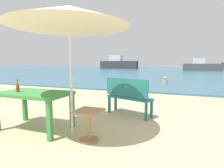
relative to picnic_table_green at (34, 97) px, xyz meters
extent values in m
plane|color=#C6B287|center=(1.06, -0.03, -0.65)|extent=(120.00, 120.00, 0.00)
cube|color=#386B84|center=(1.06, 29.97, -0.61)|extent=(120.00, 50.00, 0.08)
cube|color=#3D8C42|center=(0.00, 0.00, 0.08)|extent=(1.40, 0.80, 0.06)
cube|color=#3D8C42|center=(0.64, -0.34, -0.30)|extent=(0.08, 0.08, 0.70)
cube|color=#3D8C42|center=(-0.64, 0.34, -0.30)|extent=(0.08, 0.08, 0.70)
cube|color=#3D8C42|center=(0.64, 0.34, -0.30)|extent=(0.08, 0.08, 0.70)
cylinder|color=brown|center=(-0.30, -0.11, 0.19)|extent=(0.06, 0.06, 0.16)
cone|color=brown|center=(-0.30, -0.11, 0.27)|extent=(0.06, 0.06, 0.03)
cylinder|color=brown|center=(-0.30, -0.11, 0.32)|extent=(0.03, 0.03, 0.09)
cylinder|color=red|center=(-0.30, -0.11, 0.18)|extent=(0.07, 0.07, 0.05)
cylinder|color=gold|center=(-0.30, -0.11, 0.37)|extent=(0.03, 0.03, 0.01)
cylinder|color=silver|center=(0.86, 0.00, 0.50)|extent=(0.04, 0.04, 2.30)
cone|color=beige|center=(0.86, 0.00, 1.47)|extent=(2.10, 2.10, 0.36)
cube|color=#9E7A51|center=(1.26, -0.10, -0.13)|extent=(0.44, 0.44, 0.04)
cylinder|color=#9E7A51|center=(1.26, -0.10, -0.40)|extent=(0.07, 0.07, 0.50)
cylinder|color=#9E7A51|center=(1.26, -0.10, -0.64)|extent=(0.32, 0.32, 0.03)
cube|color=#237275|center=(1.52, 1.61, -0.20)|extent=(1.25, 0.72, 0.05)
cube|color=#237275|center=(1.47, 1.46, 0.08)|extent=(1.15, 0.41, 0.44)
cube|color=#237275|center=(2.08, 1.57, -0.44)|extent=(0.06, 0.06, 0.42)
cube|color=#237275|center=(1.04, 1.92, -0.44)|extent=(0.06, 0.06, 0.42)
cube|color=#237275|center=(2.00, 1.31, -0.44)|extent=(0.06, 0.06, 0.42)
cube|color=#237275|center=(0.95, 1.65, -0.44)|extent=(0.06, 0.06, 0.42)
cylinder|color=tan|center=(1.93, 8.55, -0.47)|extent=(0.34, 0.34, 0.20)
sphere|color=tan|center=(1.93, 8.55, -0.27)|extent=(0.21, 0.21, 0.21)
cube|color=#4C4C4C|center=(6.01, 27.18, -0.03)|extent=(5.30, 1.45, 1.08)
cube|color=silver|center=(5.53, 27.18, 0.94)|extent=(1.69, 1.08, 0.84)
cube|color=#38383F|center=(-8.80, 31.94, 0.21)|extent=(7.61, 2.08, 1.56)
cube|color=silver|center=(-9.49, 31.94, 1.59)|extent=(2.42, 1.56, 1.21)
camera|label=1|loc=(2.64, -2.66, 0.69)|focal=28.18mm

